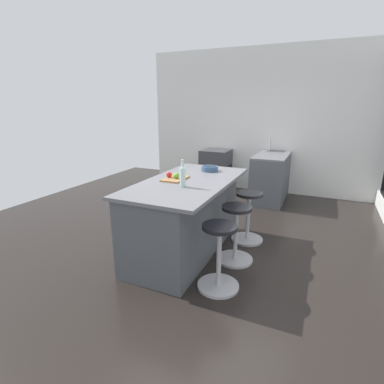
% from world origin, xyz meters
% --- Properties ---
extents(ground_plane, '(7.77, 7.77, 0.00)m').
position_xyz_m(ground_plane, '(0.00, 0.00, 0.00)').
color(ground_plane, black).
extents(interior_partition_left, '(0.12, 4.89, 3.00)m').
position_xyz_m(interior_partition_left, '(-2.99, 0.00, 1.50)').
color(interior_partition_left, silver).
rests_on(interior_partition_left, ground_plane).
extents(sink_cabinet, '(1.84, 0.60, 1.20)m').
position_xyz_m(sink_cabinet, '(-2.64, 0.46, 0.47)').
color(sink_cabinet, '#4C5156').
rests_on(sink_cabinet, ground_plane).
extents(oven_range, '(0.60, 0.61, 0.89)m').
position_xyz_m(oven_range, '(-2.64, -0.81, 0.44)').
color(oven_range, '#38383D').
rests_on(oven_range, ground_plane).
extents(kitchen_island, '(1.96, 1.00, 0.95)m').
position_xyz_m(kitchen_island, '(0.33, -0.17, 0.48)').
color(kitchen_island, '#4C5156').
rests_on(kitchen_island, ground_plane).
extents(stool_by_window, '(0.44, 0.44, 0.71)m').
position_xyz_m(stool_by_window, '(-0.29, 0.51, 0.33)').
color(stool_by_window, '#B7B7BC').
rests_on(stool_by_window, ground_plane).
extents(stool_middle, '(0.44, 0.44, 0.71)m').
position_xyz_m(stool_middle, '(0.33, 0.51, 0.33)').
color(stool_middle, '#B7B7BC').
rests_on(stool_middle, ground_plane).
extents(stool_near_camera, '(0.44, 0.44, 0.71)m').
position_xyz_m(stool_near_camera, '(0.95, 0.51, 0.33)').
color(stool_near_camera, '#B7B7BC').
rests_on(stool_near_camera, ground_plane).
extents(cutting_board, '(0.36, 0.24, 0.02)m').
position_xyz_m(cutting_board, '(0.35, -0.29, 0.96)').
color(cutting_board, olive).
rests_on(cutting_board, kitchen_island).
extents(apple_red, '(0.07, 0.07, 0.07)m').
position_xyz_m(apple_red, '(0.36, -0.37, 1.01)').
color(apple_red, red).
rests_on(apple_red, cutting_board).
extents(apple_green, '(0.07, 0.07, 0.07)m').
position_xyz_m(apple_green, '(0.37, -0.26, 1.01)').
color(apple_green, '#609E2D').
rests_on(apple_green, cutting_board).
extents(water_bottle, '(0.06, 0.06, 0.31)m').
position_xyz_m(water_bottle, '(0.62, -0.05, 1.08)').
color(water_bottle, silver).
rests_on(water_bottle, kitchen_island).
extents(fruit_bowl, '(0.23, 0.23, 0.07)m').
position_xyz_m(fruit_bowl, '(-0.28, -0.07, 0.99)').
color(fruit_bowl, '#334C6B').
rests_on(fruit_bowl, kitchen_island).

